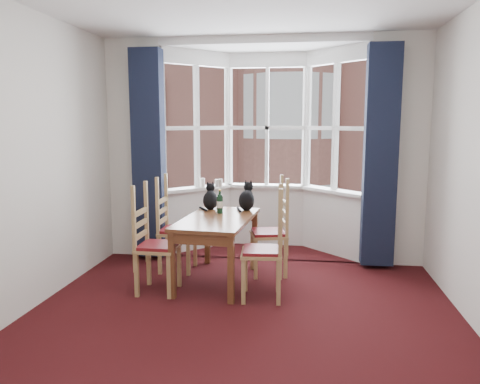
% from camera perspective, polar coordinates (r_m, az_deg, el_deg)
% --- Properties ---
extents(floor, '(4.50, 4.50, 0.00)m').
position_cam_1_polar(floor, '(4.06, -0.52, -17.12)').
color(floor, black).
rests_on(floor, ground).
extents(wall_left, '(0.00, 4.50, 4.50)m').
position_cam_1_polar(wall_left, '(4.44, -27.07, 2.98)').
color(wall_left, silver).
rests_on(wall_left, floor).
extents(wall_near, '(4.00, 0.00, 4.00)m').
position_cam_1_polar(wall_near, '(1.52, -13.33, -5.41)').
color(wall_near, silver).
rests_on(wall_near, floor).
extents(wall_back_pier_left, '(0.70, 0.12, 2.80)m').
position_cam_1_polar(wall_back_pier_left, '(6.27, -12.54, 5.07)').
color(wall_back_pier_left, silver).
rests_on(wall_back_pier_left, floor).
extents(wall_back_pier_right, '(0.70, 0.12, 2.80)m').
position_cam_1_polar(wall_back_pier_right, '(5.98, 18.69, 4.67)').
color(wall_back_pier_right, silver).
rests_on(wall_back_pier_right, floor).
extents(bay_window, '(2.76, 0.94, 2.80)m').
position_cam_1_polar(bay_window, '(6.40, 3.12, 5.33)').
color(bay_window, white).
rests_on(bay_window, floor).
extents(curtain_left, '(0.38, 0.22, 2.60)m').
position_cam_1_polar(curtain_left, '(6.03, -11.07, 4.51)').
color(curtain_left, '#161D33').
rests_on(curtain_left, floor).
extents(curtain_right, '(0.38, 0.22, 2.60)m').
position_cam_1_polar(curtain_right, '(5.77, 16.75, 4.13)').
color(curtain_right, '#161D33').
rests_on(curtain_right, floor).
extents(dining_table, '(0.81, 1.37, 0.72)m').
position_cam_1_polar(dining_table, '(5.16, -2.76, -4.15)').
color(dining_table, brown).
rests_on(dining_table, floor).
extents(chair_left_near, '(0.40, 0.42, 0.92)m').
position_cam_1_polar(chair_left_near, '(4.97, -10.98, -6.62)').
color(chair_left_near, '#A58450').
rests_on(chair_left_near, floor).
extents(chair_left_far, '(0.41, 0.43, 0.92)m').
position_cam_1_polar(chair_left_far, '(5.63, -8.54, -4.75)').
color(chair_left_far, '#A58450').
rests_on(chair_left_far, floor).
extents(chair_right_near, '(0.43, 0.45, 0.92)m').
position_cam_1_polar(chair_right_near, '(4.70, 3.78, -7.37)').
color(chair_right_near, '#A58450').
rests_on(chair_right_near, floor).
extents(chair_right_far, '(0.48, 0.50, 0.92)m').
position_cam_1_polar(chair_right_far, '(5.46, 4.45, -5.12)').
color(chair_right_far, '#A58450').
rests_on(chair_right_far, floor).
extents(cat_left, '(0.21, 0.27, 0.34)m').
position_cam_1_polar(cat_left, '(5.59, -3.63, -0.82)').
color(cat_left, black).
rests_on(cat_left, dining_table).
extents(cat_right, '(0.21, 0.28, 0.36)m').
position_cam_1_polar(cat_right, '(5.54, 0.83, -0.81)').
color(cat_right, black).
rests_on(cat_right, dining_table).
extents(wine_bottle, '(0.07, 0.07, 0.27)m').
position_cam_1_polar(wine_bottle, '(5.35, -2.47, -1.33)').
color(wine_bottle, black).
rests_on(wine_bottle, dining_table).
extents(candle_tall, '(0.06, 0.06, 0.13)m').
position_cam_1_polar(candle_tall, '(6.42, -4.56, 1.14)').
color(candle_tall, white).
rests_on(candle_tall, bay_window).
extents(candle_short, '(0.06, 0.06, 0.11)m').
position_cam_1_polar(candle_short, '(6.42, -2.82, 1.07)').
color(candle_short, white).
rests_on(candle_short, bay_window).
extents(candle_extra, '(0.05, 0.05, 0.11)m').
position_cam_1_polar(candle_extra, '(6.43, -2.39, 1.10)').
color(candle_extra, white).
rests_on(candle_extra, bay_window).
extents(street, '(80.00, 80.00, 0.00)m').
position_cam_1_polar(street, '(36.70, 6.96, -3.71)').
color(street, '#333335').
rests_on(street, ground).
extents(tenement_building, '(18.40, 7.80, 15.20)m').
position_cam_1_polar(tenement_building, '(17.64, 6.28, 7.99)').
color(tenement_building, '#9F6052').
rests_on(tenement_building, street).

